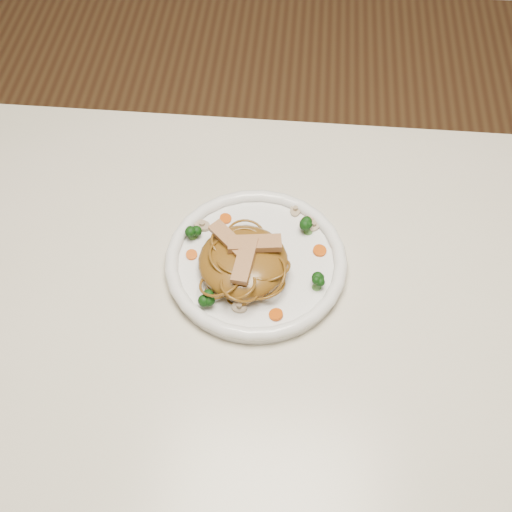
{
  "coord_description": "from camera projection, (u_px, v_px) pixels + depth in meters",
  "views": [
    {
      "loc": [
        0.01,
        -0.49,
        1.57
      ],
      "look_at": [
        -0.04,
        0.08,
        0.78
      ],
      "focal_mm": 46.58,
      "sensor_mm": 36.0,
      "label": 1
    }
  ],
  "objects": [
    {
      "name": "carrot_4",
      "position": [
        276.0,
        315.0,
        0.93
      ],
      "size": [
        0.03,
        0.03,
        0.0
      ],
      "primitive_type": "cylinder",
      "rotation": [
        0.0,
        0.0,
        0.4
      ],
      "color": "#D95207",
      "rests_on": "plate"
    },
    {
      "name": "mushroom_0",
      "position": [
        239.0,
        308.0,
        0.93
      ],
      "size": [
        0.02,
        0.02,
        0.01
      ],
      "primitive_type": "cylinder",
      "rotation": [
        0.0,
        0.0,
        -0.06
      ],
      "color": "#C1B391",
      "rests_on": "plate"
    },
    {
      "name": "ground",
      "position": [
        269.0,
        478.0,
        1.56
      ],
      "size": [
        4.0,
        4.0,
        0.0
      ],
      "primitive_type": "plane",
      "color": "#4E2E1A",
      "rests_on": "ground"
    },
    {
      "name": "broccoli_1",
      "position": [
        192.0,
        231.0,
        1.0
      ],
      "size": [
        0.03,
        0.03,
        0.03
      ],
      "primitive_type": null,
      "rotation": [
        0.0,
        0.0,
        0.29
      ],
      "color": "#0E370B",
      "rests_on": "plate"
    },
    {
      "name": "broccoli_2",
      "position": [
        207.0,
        297.0,
        0.93
      ],
      "size": [
        0.03,
        0.03,
        0.03
      ],
      "primitive_type": null,
      "rotation": [
        0.0,
        0.0,
        0.29
      ],
      "color": "#0E370B",
      "rests_on": "plate"
    },
    {
      "name": "chicken_c",
      "position": [
        245.0,
        260.0,
        0.93
      ],
      "size": [
        0.03,
        0.08,
        0.01
      ],
      "primitive_type": "cube",
      "rotation": [
        0.0,
        0.0,
        4.58
      ],
      "color": "tan",
      "rests_on": "noodle_mound"
    },
    {
      "name": "chicken_b",
      "position": [
        228.0,
        238.0,
        0.95
      ],
      "size": [
        0.06,
        0.06,
        0.01
      ],
      "primitive_type": "cube",
      "rotation": [
        0.0,
        0.0,
        2.36
      ],
      "color": "tan",
      "rests_on": "noodle_mound"
    },
    {
      "name": "noodle_mound",
      "position": [
        243.0,
        261.0,
        0.96
      ],
      "size": [
        0.15,
        0.15,
        0.04
      ],
      "primitive_type": "ellipsoid",
      "rotation": [
        0.0,
        0.0,
        -0.17
      ],
      "color": "brown",
      "rests_on": "plate"
    },
    {
      "name": "mushroom_1",
      "position": [
        314.0,
        226.0,
        1.02
      ],
      "size": [
        0.03,
        0.03,
        0.01
      ],
      "primitive_type": "cylinder",
      "rotation": [
        0.0,
        0.0,
        0.83
      ],
      "color": "#C1B391",
      "rests_on": "plate"
    },
    {
      "name": "carrot_3",
      "position": [
        225.0,
        219.0,
        1.03
      ],
      "size": [
        0.02,
        0.02,
        0.0
      ],
      "primitive_type": "cylinder",
      "rotation": [
        0.0,
        0.0,
        0.33
      ],
      "color": "#D95207",
      "rests_on": "plate"
    },
    {
      "name": "mushroom_2",
      "position": [
        202.0,
        226.0,
        1.02
      ],
      "size": [
        0.03,
        0.03,
        0.01
      ],
      "primitive_type": "cylinder",
      "rotation": [
        0.0,
        0.0,
        -0.37
      ],
      "color": "#C1B391",
      "rests_on": "plate"
    },
    {
      "name": "carrot_0",
      "position": [
        307.0,
        223.0,
        1.02
      ],
      "size": [
        0.03,
        0.03,
        0.0
      ],
      "primitive_type": "cylinder",
      "rotation": [
        0.0,
        0.0,
        0.36
      ],
      "color": "#D95207",
      "rests_on": "plate"
    },
    {
      "name": "plate",
      "position": [
        256.0,
        265.0,
        0.99
      ],
      "size": [
        0.31,
        0.31,
        0.02
      ],
      "primitive_type": "cylinder",
      "rotation": [
        0.0,
        0.0,
        0.18
      ],
      "color": "white",
      "rests_on": "table"
    },
    {
      "name": "broccoli_3",
      "position": [
        317.0,
        281.0,
        0.94
      ],
      "size": [
        0.03,
        0.03,
        0.03
      ],
      "primitive_type": null,
      "rotation": [
        0.0,
        0.0,
        0.2
      ],
      "color": "#0E370B",
      "rests_on": "plate"
    },
    {
      "name": "mushroom_3",
      "position": [
        295.0,
        210.0,
        1.04
      ],
      "size": [
        0.02,
        0.02,
        0.01
      ],
      "primitive_type": "cylinder",
      "rotation": [
        0.0,
        0.0,
        1.51
      ],
      "color": "#C1B391",
      "rests_on": "plate"
    },
    {
      "name": "broccoli_0",
      "position": [
        309.0,
        226.0,
        1.0
      ],
      "size": [
        0.03,
        0.03,
        0.03
      ],
      "primitive_type": null,
      "rotation": [
        0.0,
        0.0,
        0.37
      ],
      "color": "#0E370B",
      "rests_on": "plate"
    },
    {
      "name": "carrot_1",
      "position": [
        192.0,
        255.0,
        0.99
      ],
      "size": [
        0.02,
        0.02,
        0.0
      ],
      "primitive_type": "cylinder",
      "rotation": [
        0.0,
        0.0,
        -0.36
      ],
      "color": "#D95207",
      "rests_on": "plate"
    },
    {
      "name": "table",
      "position": [
        276.0,
        346.0,
        1.03
      ],
      "size": [
        1.2,
        0.8,
        0.75
      ],
      "color": "beige",
      "rests_on": "ground"
    },
    {
      "name": "carrot_2",
      "position": [
        320.0,
        251.0,
        0.99
      ],
      "size": [
        0.03,
        0.03,
        0.0
      ],
      "primitive_type": "cylinder",
      "rotation": [
        0.0,
        0.0,
        -0.28
      ],
      "color": "#D95207",
      "rests_on": "plate"
    },
    {
      "name": "chicken_a",
      "position": [
        255.0,
        243.0,
        0.94
      ],
      "size": [
        0.08,
        0.03,
        0.01
      ],
      "primitive_type": "cube",
      "rotation": [
        0.0,
        0.0,
        0.14
      ],
      "color": "tan",
      "rests_on": "noodle_mound"
    }
  ]
}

